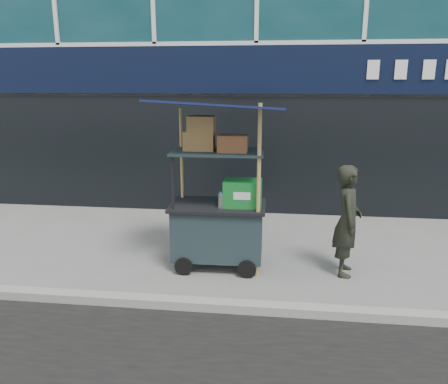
# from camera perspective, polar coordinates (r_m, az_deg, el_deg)

# --- Properties ---
(ground) EXTENTS (80.00, 80.00, 0.00)m
(ground) POSITION_cam_1_polar(r_m,az_deg,el_deg) (5.65, 1.63, -14.29)
(ground) COLOR slate
(ground) RESTS_ON ground
(curb) EXTENTS (80.00, 0.18, 0.12)m
(curb) POSITION_cam_1_polar(r_m,az_deg,el_deg) (5.44, 1.43, -14.74)
(curb) COLOR #97978F
(curb) RESTS_ON ground
(vendor_cart) EXTENTS (1.85, 1.32, 2.48)m
(vendor_cart) POSITION_cam_1_polar(r_m,az_deg,el_deg) (6.38, -0.61, -2.38)
(vendor_cart) COLOR #192A2B
(vendor_cart) RESTS_ON ground
(vendor_man) EXTENTS (0.44, 0.62, 1.59)m
(vendor_man) POSITION_cam_1_polar(r_m,az_deg,el_deg) (6.38, 15.82, -3.62)
(vendor_man) COLOR black
(vendor_man) RESTS_ON ground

